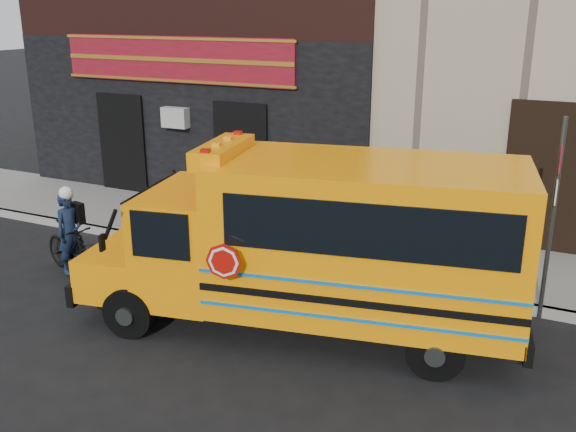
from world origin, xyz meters
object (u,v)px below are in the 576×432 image
Objects in this scene: school_bus at (324,240)px; cyclist at (71,235)px; sign_pole at (553,213)px; bicycle at (71,249)px.

school_bus is 4.56× the size of cyclist.
sign_pole is (3.07, 1.89, 0.31)m from school_bus.
bicycle is (-8.22, -1.90, -1.30)m from sign_pole.
sign_pole is 8.53m from bicycle.
bicycle is 0.27m from cyclist.
sign_pole is at bearing 31.54° from school_bus.
school_bus reaches higher than bicycle.
school_bus is 2.16× the size of sign_pole.
bicycle is at bearing -179.09° from cyclist.
cyclist is at bearing -167.16° from sign_pole.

